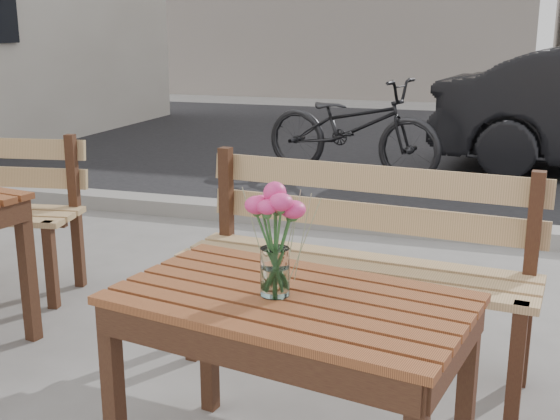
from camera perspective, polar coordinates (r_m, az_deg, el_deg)
name	(u,v)px	position (r m, az deg, el deg)	size (l,w,h in m)	color
street	(442,175)	(7.25, 13.07, 2.75)	(30.00, 8.12, 0.12)	black
main_table	(290,328)	(2.24, 0.84, -9.56)	(1.19, 0.83, 0.67)	#5A2D17
main_bench	(360,241)	(3.07, 6.55, -2.54)	(1.57, 0.60, 0.95)	#A48555
main_vase	(275,226)	(2.12, -0.42, -1.30)	(0.20, 0.20, 0.36)	white
bicycle	(352,127)	(7.16, 5.85, 6.72)	(0.66, 1.90, 1.00)	black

